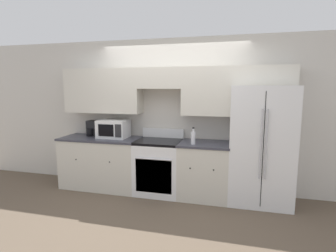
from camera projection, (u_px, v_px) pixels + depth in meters
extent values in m
plane|color=brown|center=(163.00, 200.00, 4.15)|extent=(12.00, 12.00, 0.00)
cube|color=beige|center=(173.00, 115.00, 4.59)|extent=(8.00, 0.06, 2.60)
cube|color=beige|center=(103.00, 91.00, 4.64)|extent=(1.38, 0.33, 0.77)
cube|color=beige|center=(161.00, 78.00, 4.35)|extent=(0.74, 0.33, 0.35)
cube|color=beige|center=(236.00, 91.00, 4.08)|extent=(1.71, 0.33, 0.77)
cube|color=beige|center=(102.00, 163.00, 4.68)|extent=(1.38, 0.62, 0.87)
cube|color=#383842|center=(101.00, 138.00, 4.62)|extent=(1.41, 0.64, 0.03)
sphere|color=black|center=(76.00, 159.00, 4.45)|extent=(0.03, 0.03, 0.03)
sphere|color=black|center=(110.00, 162.00, 4.29)|extent=(0.03, 0.03, 0.03)
cube|color=beige|center=(204.00, 171.00, 4.23)|extent=(0.78, 0.62, 0.87)
cube|color=#383842|center=(204.00, 144.00, 4.17)|extent=(0.80, 0.64, 0.03)
sphere|color=black|center=(190.00, 168.00, 3.97)|extent=(0.03, 0.03, 0.03)
sphere|color=black|center=(214.00, 170.00, 3.88)|extent=(0.03, 0.03, 0.03)
cube|color=white|center=(159.00, 168.00, 4.42)|extent=(0.74, 0.62, 0.86)
cube|color=black|center=(153.00, 176.00, 4.14)|extent=(0.59, 0.01, 0.55)
cube|color=black|center=(159.00, 142.00, 4.36)|extent=(0.74, 0.62, 0.04)
cube|color=white|center=(163.00, 133.00, 4.61)|extent=(0.74, 0.04, 0.16)
cylinder|color=silver|center=(153.00, 159.00, 4.07)|extent=(0.59, 0.02, 0.02)
cube|color=white|center=(261.00, 145.00, 4.00)|extent=(0.92, 0.72, 1.80)
cube|color=black|center=(263.00, 150.00, 3.66)|extent=(0.01, 0.01, 1.66)
cylinder|color=#B7B7BC|center=(261.00, 144.00, 3.63)|extent=(0.02, 0.02, 0.99)
cylinder|color=#B7B7BC|center=(266.00, 145.00, 3.62)|extent=(0.02, 0.02, 0.99)
cube|color=white|center=(113.00, 129.00, 4.59)|extent=(0.51, 0.37, 0.31)
cube|color=black|center=(106.00, 130.00, 4.42)|extent=(0.28, 0.01, 0.20)
cube|color=#262628|center=(118.00, 131.00, 4.36)|extent=(0.11, 0.01, 0.22)
cylinder|color=silver|center=(193.00, 138.00, 4.06)|extent=(0.07, 0.07, 0.19)
cylinder|color=silver|center=(193.00, 130.00, 4.04)|extent=(0.03, 0.03, 0.05)
cylinder|color=black|center=(193.00, 128.00, 4.03)|extent=(0.03, 0.03, 0.02)
cube|color=black|center=(93.00, 128.00, 4.82)|extent=(0.17, 0.17, 0.27)
cylinder|color=black|center=(90.00, 132.00, 4.74)|extent=(0.12, 0.12, 0.12)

